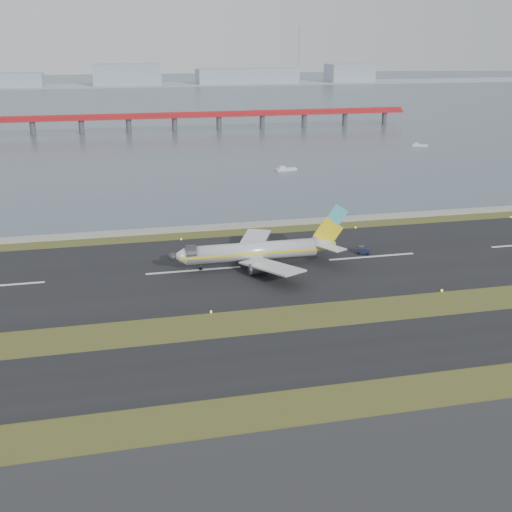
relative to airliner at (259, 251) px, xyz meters
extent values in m
plane|color=#364318|center=(-13.95, -29.82, -3.46)|extent=(1000.00, 1000.00, 0.00)
cube|color=black|center=(-13.95, -41.82, -3.41)|extent=(1000.00, 18.00, 0.10)
cube|color=black|center=(-13.95, 0.18, -3.41)|extent=(1000.00, 45.00, 0.10)
cube|color=gray|center=(-13.95, 30.18, -2.96)|extent=(1000.00, 2.50, 1.00)
cube|color=#4E616F|center=(-13.95, 430.18, -3.46)|extent=(1400.00, 800.00, 1.30)
cube|color=#AC1D21|center=(6.05, 220.18, 4.04)|extent=(260.00, 5.00, 1.60)
cube|color=#AC1D21|center=(6.05, 220.18, 5.54)|extent=(260.00, 0.40, 1.40)
cylinder|color=#4C4C51|center=(6.05, 220.18, -0.46)|extent=(2.80, 2.80, 7.00)
cylinder|color=#4C4C51|center=(102.05, 220.18, -0.46)|extent=(2.80, 2.80, 7.00)
cube|color=#9BA8B7|center=(-13.95, 590.18, -3.46)|extent=(1400.00, 80.00, 1.00)
cube|color=#9BA8B7|center=(-3.95, 590.18, 7.54)|extent=(70.00, 35.00, 22.00)
cube|color=#9BA8B7|center=(126.05, 590.18, 4.54)|extent=(110.00, 35.00, 16.00)
cube|color=#9BA8B7|center=(246.05, 590.18, 6.54)|extent=(50.00, 35.00, 20.00)
cylinder|color=#9BA8B7|center=(186.05, 590.18, 26.54)|extent=(1.80, 1.80, 60.00)
cylinder|color=silver|center=(-1.50, 0.00, 0.04)|extent=(28.00, 3.80, 3.80)
cone|color=silver|center=(-17.10, 0.00, 0.04)|extent=(3.20, 3.80, 3.80)
cone|color=silver|center=(14.70, 0.00, 0.34)|extent=(5.00, 3.80, 3.80)
cube|color=yellow|center=(-1.50, -1.92, 0.04)|extent=(31.00, 0.06, 0.45)
cube|color=yellow|center=(-1.50, 1.92, 0.04)|extent=(31.00, 0.06, 0.45)
cube|color=silver|center=(0.70, -8.50, -0.66)|extent=(11.31, 15.89, 1.66)
cube|color=silver|center=(0.70, 8.50, -0.66)|extent=(11.31, 15.89, 1.66)
cylinder|color=#323236|center=(-1.00, -6.00, -1.86)|extent=(4.20, 2.10, 2.10)
cylinder|color=#323236|center=(-1.00, 6.00, -1.86)|extent=(4.20, 2.10, 2.10)
cube|color=yellow|center=(15.50, 0.00, 3.24)|extent=(6.80, 0.35, 6.85)
cube|color=#4DC5DA|center=(17.40, 0.00, 6.94)|extent=(4.85, 0.37, 4.90)
cube|color=silver|center=(15.00, -3.80, 0.84)|extent=(5.64, 6.80, 0.22)
cube|color=silver|center=(15.00, 3.80, 0.84)|extent=(5.64, 6.80, 0.22)
cylinder|color=black|center=(-12.50, 0.00, -3.01)|extent=(0.80, 0.28, 0.80)
cylinder|color=black|center=(0.00, -2.80, -2.91)|extent=(1.00, 0.38, 1.00)
cylinder|color=black|center=(0.00, 2.80, -2.91)|extent=(1.00, 0.38, 1.00)
cube|color=#141837|center=(24.98, 2.69, -2.66)|extent=(3.23, 2.56, 1.06)
cube|color=#323236|center=(24.65, 2.82, -1.95)|extent=(1.65, 1.70, 0.62)
cylinder|color=black|center=(23.80, 2.40, -3.15)|extent=(0.67, 0.48, 0.62)
cylinder|color=black|center=(24.34, 3.71, -3.15)|extent=(0.67, 0.48, 0.62)
cylinder|color=black|center=(25.61, 1.66, -3.15)|extent=(0.67, 0.48, 0.62)
cylinder|color=black|center=(26.15, 2.97, -3.15)|extent=(0.67, 0.48, 0.62)
cube|color=silver|center=(34.29, 100.52, -3.01)|extent=(8.00, 3.34, 1.00)
cube|color=silver|center=(32.63, 100.33, -2.13)|extent=(2.41, 2.02, 1.00)
cube|color=silver|center=(108.90, 141.66, -3.06)|extent=(7.29, 4.29, 0.89)
cube|color=silver|center=(107.49, 142.13, -2.26)|extent=(2.39, 2.14, 0.89)
camera|label=1|loc=(-29.84, -126.02, 42.63)|focal=45.00mm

